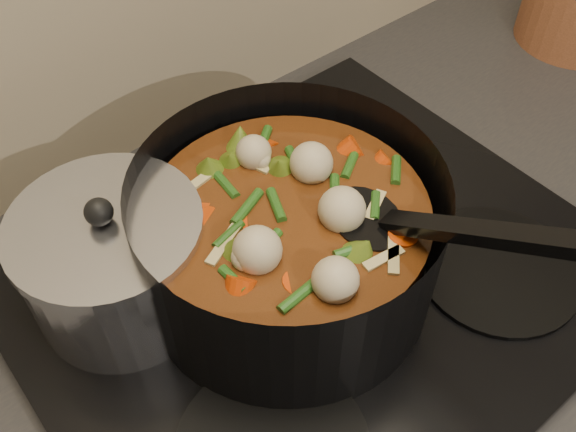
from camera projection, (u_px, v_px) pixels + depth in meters
stovetop at (312, 276)px, 0.72m from camera, size 0.62×0.54×0.03m
stockpot at (289, 239)px, 0.65m from camera, size 0.31×0.41×0.23m
saucepan at (116, 262)px, 0.64m from camera, size 0.19×0.19×0.15m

